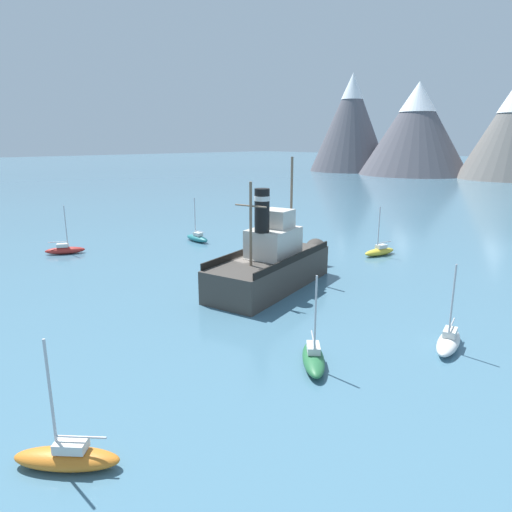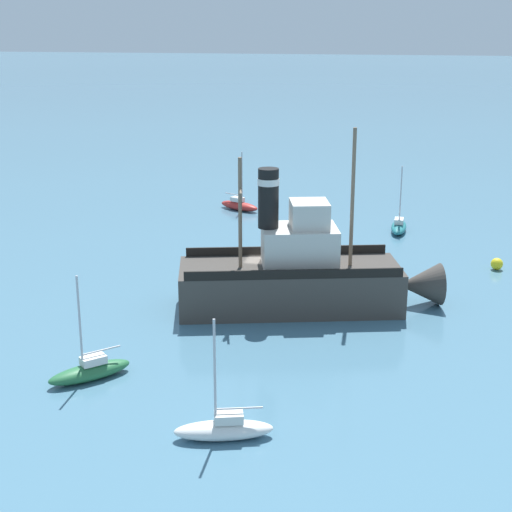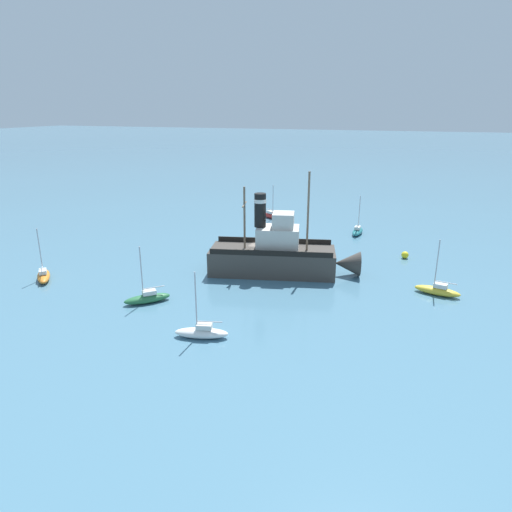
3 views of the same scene
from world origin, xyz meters
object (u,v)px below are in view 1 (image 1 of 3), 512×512
(sailboat_orange, at_px, (67,457))
(sailboat_red, at_px, (65,250))
(old_tugboat, at_px, (274,263))
(sailboat_teal, at_px, (197,238))
(sailboat_green, at_px, (313,358))
(mooring_buoy, at_px, (288,241))
(sailboat_white, at_px, (449,341))
(sailboat_yellow, at_px, (380,251))

(sailboat_orange, xyz_separation_m, sailboat_red, (-31.13, 12.23, 0.00))
(old_tugboat, bearing_deg, sailboat_teal, 163.12)
(sailboat_green, xyz_separation_m, sailboat_red, (-32.32, 0.13, 0.00))
(old_tugboat, relative_size, mooring_buoy, 19.38)
(mooring_buoy, bearing_deg, old_tugboat, -51.91)
(sailboat_white, distance_m, sailboat_yellow, 20.95)
(sailboat_teal, relative_size, sailboat_red, 1.00)
(old_tugboat, relative_size, sailboat_red, 3.02)
(sailboat_white, xyz_separation_m, mooring_buoy, (-23.45, 12.49, -0.04))
(sailboat_red, bearing_deg, sailboat_green, -0.23)
(sailboat_orange, height_order, sailboat_green, same)
(sailboat_white, xyz_separation_m, sailboat_orange, (-5.10, -19.05, 0.00))
(old_tugboat, distance_m, sailboat_green, 13.38)
(old_tugboat, xyz_separation_m, sailboat_white, (14.51, -1.09, -1.40))
(mooring_buoy, bearing_deg, sailboat_teal, -142.86)
(sailboat_green, height_order, mooring_buoy, sailboat_green)
(sailboat_white, xyz_separation_m, sailboat_teal, (-31.65, 6.29, 0.00))
(sailboat_yellow, bearing_deg, sailboat_orange, -75.69)
(sailboat_yellow, distance_m, mooring_buoy, 10.01)
(sailboat_white, bearing_deg, sailboat_orange, -104.99)
(sailboat_white, distance_m, mooring_buoy, 26.57)
(old_tugboat, distance_m, sailboat_red, 23.15)
(sailboat_orange, distance_m, sailboat_green, 12.16)
(sailboat_red, distance_m, sailboat_yellow, 31.64)
(old_tugboat, bearing_deg, sailboat_red, -159.99)
(sailboat_green, xyz_separation_m, sailboat_yellow, (-10.04, 22.59, 0.00))
(sailboat_white, relative_size, sailboat_red, 1.00)
(sailboat_yellow, bearing_deg, mooring_buoy, -161.69)
(sailboat_yellow, relative_size, mooring_buoy, 6.42)
(sailboat_white, bearing_deg, sailboat_red, -169.33)
(sailboat_green, bearing_deg, sailboat_orange, -95.64)
(old_tugboat, height_order, sailboat_white, old_tugboat)
(old_tugboat, xyz_separation_m, sailboat_green, (10.61, -8.04, -1.40))
(sailboat_green, distance_m, sailboat_yellow, 24.72)
(sailboat_red, bearing_deg, sailboat_teal, 70.74)
(sailboat_green, bearing_deg, old_tugboat, 142.86)
(mooring_buoy, bearing_deg, sailboat_yellow, 18.31)
(sailboat_orange, bearing_deg, sailboat_white, 75.01)
(sailboat_red, bearing_deg, old_tugboat, 20.01)
(old_tugboat, relative_size, sailboat_white, 3.02)
(sailboat_white, bearing_deg, sailboat_teal, 168.77)
(sailboat_orange, height_order, mooring_buoy, sailboat_orange)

